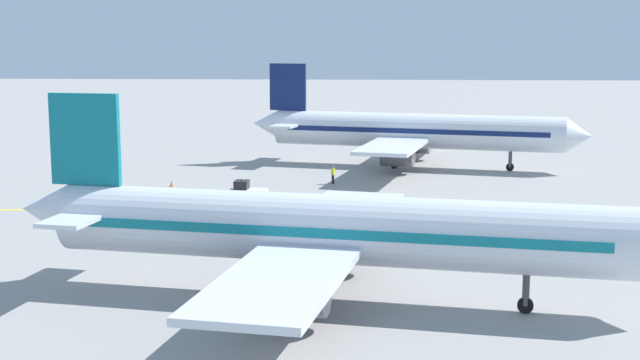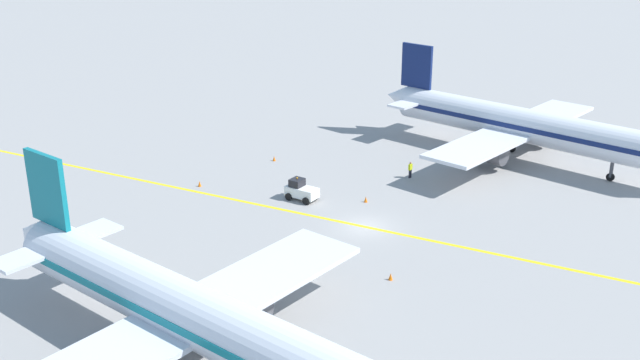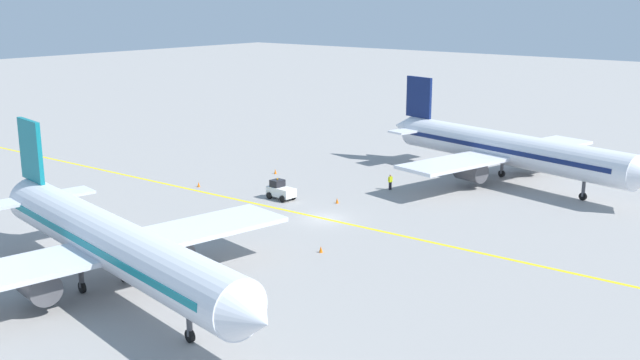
{
  "view_description": "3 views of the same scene",
  "coord_description": "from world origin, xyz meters",
  "px_view_note": "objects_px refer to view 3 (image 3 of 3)",
  "views": [
    {
      "loc": [
        68.28,
        1.98,
        13.79
      ],
      "look_at": [
        -1.74,
        -1.86,
        2.2
      ],
      "focal_mm": 50.0,
      "sensor_mm": 36.0,
      "label": 1
    },
    {
      "loc": [
        52.52,
        24.9,
        26.23
      ],
      "look_at": [
        1.79,
        -3.39,
        4.23
      ],
      "focal_mm": 42.0,
      "sensor_mm": 36.0,
      "label": 2
    },
    {
      "loc": [
        52.1,
        41.9,
        20.08
      ],
      "look_at": [
        -1.4,
        -1.63,
        3.2
      ],
      "focal_mm": 42.0,
      "sensor_mm": 36.0,
      "label": 3
    }
  ],
  "objects_px": {
    "baggage_tug_white": "(281,190)",
    "traffic_cone_mid_apron": "(321,249)",
    "traffic_cone_near_nose": "(337,201)",
    "airplane_at_gate": "(505,149)",
    "traffic_cone_by_wingtip": "(199,184)",
    "ground_crew_worker": "(390,182)",
    "airplane_adjacent_stand": "(110,243)",
    "traffic_cone_far_edge": "(275,172)"
  },
  "relations": [
    {
      "from": "traffic_cone_mid_apron",
      "to": "traffic_cone_far_edge",
      "type": "relative_size",
      "value": 1.0
    },
    {
      "from": "traffic_cone_mid_apron",
      "to": "baggage_tug_white",
      "type": "bearing_deg",
      "value": -126.89
    },
    {
      "from": "baggage_tug_white",
      "to": "ground_crew_worker",
      "type": "bearing_deg",
      "value": 147.28
    },
    {
      "from": "airplane_at_gate",
      "to": "airplane_adjacent_stand",
      "type": "relative_size",
      "value": 0.99
    },
    {
      "from": "airplane_adjacent_stand",
      "to": "baggage_tug_white",
      "type": "distance_m",
      "value": 27.31
    },
    {
      "from": "airplane_adjacent_stand",
      "to": "traffic_cone_far_edge",
      "type": "xyz_separation_m",
      "value": [
        -33.99,
        -15.85,
        -3.43
      ]
    },
    {
      "from": "airplane_adjacent_stand",
      "to": "ground_crew_worker",
      "type": "bearing_deg",
      "value": -178.03
    },
    {
      "from": "traffic_cone_near_nose",
      "to": "traffic_cone_mid_apron",
      "type": "bearing_deg",
      "value": 32.82
    },
    {
      "from": "airplane_at_gate",
      "to": "ground_crew_worker",
      "type": "height_order",
      "value": "airplane_at_gate"
    },
    {
      "from": "traffic_cone_mid_apron",
      "to": "traffic_cone_near_nose",
      "type": "bearing_deg",
      "value": -147.18
    },
    {
      "from": "baggage_tug_white",
      "to": "traffic_cone_far_edge",
      "type": "height_order",
      "value": "baggage_tug_white"
    },
    {
      "from": "ground_crew_worker",
      "to": "traffic_cone_mid_apron",
      "type": "xyz_separation_m",
      "value": [
        20.45,
        7.03,
        -0.63
      ]
    },
    {
      "from": "traffic_cone_near_nose",
      "to": "traffic_cone_far_edge",
      "type": "bearing_deg",
      "value": -112.58
    },
    {
      "from": "airplane_at_gate",
      "to": "traffic_cone_mid_apron",
      "type": "distance_m",
      "value": 31.71
    },
    {
      "from": "traffic_cone_mid_apron",
      "to": "traffic_cone_far_edge",
      "type": "distance_m",
      "value": 28.26
    },
    {
      "from": "airplane_adjacent_stand",
      "to": "traffic_cone_near_nose",
      "type": "relative_size",
      "value": 64.43
    },
    {
      "from": "baggage_tug_white",
      "to": "traffic_cone_mid_apron",
      "type": "distance_m",
      "value": 17.02
    },
    {
      "from": "ground_crew_worker",
      "to": "airplane_adjacent_stand",
      "type": "bearing_deg",
      "value": 1.97
    },
    {
      "from": "airplane_adjacent_stand",
      "to": "traffic_cone_near_nose",
      "type": "distance_m",
      "value": 28.67
    },
    {
      "from": "traffic_cone_mid_apron",
      "to": "traffic_cone_by_wingtip",
      "type": "distance_m",
      "value": 25.31
    },
    {
      "from": "baggage_tug_white",
      "to": "traffic_cone_near_nose",
      "type": "height_order",
      "value": "baggage_tug_white"
    },
    {
      "from": "ground_crew_worker",
      "to": "traffic_cone_far_edge",
      "type": "height_order",
      "value": "ground_crew_worker"
    },
    {
      "from": "airplane_adjacent_stand",
      "to": "traffic_cone_by_wingtip",
      "type": "bearing_deg",
      "value": -143.08
    },
    {
      "from": "ground_crew_worker",
      "to": "traffic_cone_mid_apron",
      "type": "distance_m",
      "value": 21.64
    },
    {
      "from": "baggage_tug_white",
      "to": "traffic_cone_mid_apron",
      "type": "height_order",
      "value": "baggage_tug_white"
    },
    {
      "from": "airplane_at_gate",
      "to": "traffic_cone_by_wingtip",
      "type": "xyz_separation_m",
      "value": [
        23.2,
        -24.68,
        -3.43
      ]
    },
    {
      "from": "airplane_adjacent_stand",
      "to": "traffic_cone_mid_apron",
      "type": "relative_size",
      "value": 64.43
    },
    {
      "from": "airplane_adjacent_stand",
      "to": "traffic_cone_near_nose",
      "type": "xyz_separation_m",
      "value": [
        -28.36,
        -2.32,
        -3.43
      ]
    },
    {
      "from": "traffic_cone_mid_apron",
      "to": "traffic_cone_by_wingtip",
      "type": "relative_size",
      "value": 1.0
    },
    {
      "from": "baggage_tug_white",
      "to": "traffic_cone_by_wingtip",
      "type": "bearing_deg",
      "value": -79.55
    },
    {
      "from": "ground_crew_worker",
      "to": "traffic_cone_by_wingtip",
      "type": "distance_m",
      "value": 20.8
    },
    {
      "from": "baggage_tug_white",
      "to": "traffic_cone_near_nose",
      "type": "relative_size",
      "value": 5.65
    },
    {
      "from": "airplane_adjacent_stand",
      "to": "ground_crew_worker",
      "type": "distance_m",
      "value": 36.38
    },
    {
      "from": "airplane_at_gate",
      "to": "baggage_tug_white",
      "type": "height_order",
      "value": "airplane_at_gate"
    },
    {
      "from": "airplane_adjacent_stand",
      "to": "ground_crew_worker",
      "type": "xyz_separation_m",
      "value": [
        -36.25,
        -1.25,
        -2.8
      ]
    },
    {
      "from": "baggage_tug_white",
      "to": "traffic_cone_by_wingtip",
      "type": "distance_m",
      "value": 10.49
    },
    {
      "from": "ground_crew_worker",
      "to": "traffic_cone_mid_apron",
      "type": "bearing_deg",
      "value": 18.96
    },
    {
      "from": "traffic_cone_near_nose",
      "to": "airplane_at_gate",
      "type": "bearing_deg",
      "value": 154.87
    },
    {
      "from": "traffic_cone_near_nose",
      "to": "ground_crew_worker",
      "type": "bearing_deg",
      "value": 172.22
    },
    {
      "from": "baggage_tug_white",
      "to": "airplane_adjacent_stand",
      "type": "bearing_deg",
      "value": 16.74
    },
    {
      "from": "traffic_cone_mid_apron",
      "to": "traffic_cone_far_edge",
      "type": "xyz_separation_m",
      "value": [
        -18.19,
        -21.63,
        0.0
      ]
    },
    {
      "from": "traffic_cone_mid_apron",
      "to": "traffic_cone_by_wingtip",
      "type": "height_order",
      "value": "same"
    }
  ]
}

